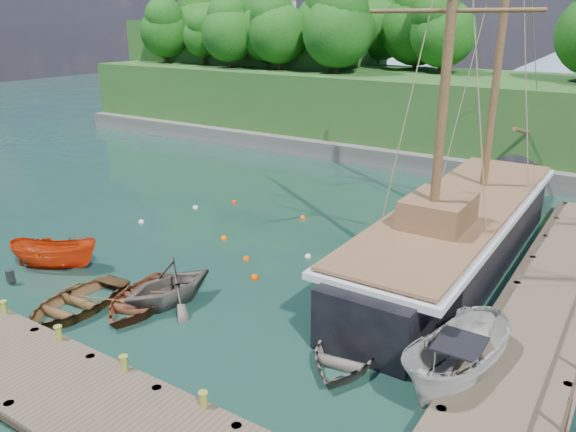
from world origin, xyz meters
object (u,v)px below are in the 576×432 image
at_px(rowboat_1, 170,304).
at_px(rowboat_3, 347,358).
at_px(cabin_boat_white, 455,386).
at_px(rowboat_0, 75,311).
at_px(motorboat_orange, 57,267).
at_px(schooner, 457,235).
at_px(rowboat_2, 142,306).

relative_size(rowboat_1, rowboat_3, 0.86).
bearing_deg(cabin_boat_white, rowboat_0, -155.73).
height_order(rowboat_0, motorboat_orange, motorboat_orange).
relative_size(cabin_boat_white, schooner, 0.19).
bearing_deg(rowboat_0, cabin_boat_white, 10.05).
height_order(rowboat_0, rowboat_1, rowboat_1).
distance_m(rowboat_2, rowboat_3, 8.06).
xyz_separation_m(rowboat_3, schooner, (0.36, 9.79, 1.05)).
relative_size(rowboat_0, rowboat_2, 1.06).
bearing_deg(rowboat_3, cabin_boat_white, -1.37).
bearing_deg(cabin_boat_white, schooner, 117.89).
height_order(motorboat_orange, cabin_boat_white, cabin_boat_white).
distance_m(rowboat_0, schooner, 16.16).
bearing_deg(schooner, cabin_boat_white, -72.47).
xyz_separation_m(rowboat_0, rowboat_2, (1.77, 1.58, 0.00)).
height_order(rowboat_2, motorboat_orange, motorboat_orange).
xyz_separation_m(motorboat_orange, schooner, (14.01, 10.57, 1.05)).
xyz_separation_m(rowboat_0, rowboat_3, (9.74, 2.78, 0.00)).
height_order(rowboat_0, rowboat_3, rowboat_0).
relative_size(rowboat_1, schooner, 0.14).
bearing_deg(motorboat_orange, rowboat_0, -144.43).
bearing_deg(schooner, rowboat_2, -127.24).
relative_size(rowboat_0, cabin_boat_white, 0.87).
bearing_deg(rowboat_0, motorboat_orange, 149.00).
bearing_deg(rowboat_2, motorboat_orange, 159.52).
bearing_deg(motorboat_orange, schooner, -80.30).
height_order(cabin_boat_white, schooner, schooner).
distance_m(rowboat_0, motorboat_orange, 4.39).
bearing_deg(rowboat_2, rowboat_3, -7.73).
height_order(rowboat_0, cabin_boat_white, cabin_boat_white).
xyz_separation_m(rowboat_0, motorboat_orange, (-3.91, 2.00, 0.00)).
height_order(rowboat_1, motorboat_orange, rowboat_1).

